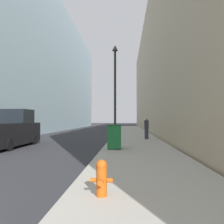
% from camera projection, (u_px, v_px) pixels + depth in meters
% --- Properties ---
extents(sidewalk_right, '(3.92, 60.00, 0.15)m').
position_uv_depth(sidewalk_right, '(133.00, 137.00, 20.57)').
color(sidewalk_right, '#B7B2A8').
rests_on(sidewalk_right, ground).
extents(building_left_glass, '(12.00, 60.00, 19.27)m').
position_uv_depth(building_left_glass, '(13.00, 62.00, 29.95)').
color(building_left_glass, '#99B7C6').
rests_on(building_left_glass, ground).
extents(building_right_stone, '(12.00, 60.00, 16.74)m').
position_uv_depth(building_right_stone, '(194.00, 68.00, 28.29)').
color(building_right_stone, tan).
rests_on(building_right_stone, ground).
extents(fire_hydrant, '(0.46, 0.34, 0.73)m').
position_uv_depth(fire_hydrant, '(102.00, 177.00, 4.41)').
color(fire_hydrant, '#D15614').
rests_on(fire_hydrant, sidewalk_right).
extents(trash_bin, '(0.72, 0.68, 1.27)m').
position_uv_depth(trash_bin, '(114.00, 136.00, 11.47)').
color(trash_bin, '#1E7538').
rests_on(trash_bin, sidewalk_right).
extents(lamppost, '(0.38, 0.38, 6.51)m').
position_uv_depth(lamppost, '(115.00, 89.00, 14.44)').
color(lamppost, '#2D332D').
rests_on(lamppost, sidewalk_right).
extents(pickup_truck, '(2.14, 5.05, 2.36)m').
position_uv_depth(pickup_truck, '(9.00, 131.00, 13.49)').
color(pickup_truck, black).
rests_on(pickup_truck, ground).
extents(pedestrian_on_sidewalk, '(0.34, 0.22, 1.70)m').
position_uv_depth(pedestrian_on_sidewalk, '(146.00, 128.00, 17.25)').
color(pedestrian_on_sidewalk, '#2D3347').
rests_on(pedestrian_on_sidewalk, sidewalk_right).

